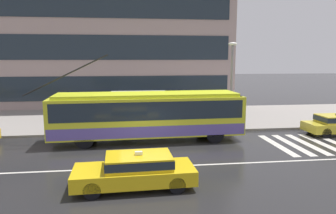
% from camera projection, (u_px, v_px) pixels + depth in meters
% --- Properties ---
extents(ground_plane, '(160.00, 160.00, 0.00)m').
position_uv_depth(ground_plane, '(146.00, 159.00, 15.14)').
color(ground_plane, '#252526').
extents(sidewalk_slab, '(80.00, 10.00, 0.14)m').
position_uv_depth(sidewalk_slab, '(139.00, 118.00, 24.95)').
color(sidewalk_slab, gray).
rests_on(sidewalk_slab, ground_plane).
extents(crosswalk_stripe_edge_near, '(0.44, 4.40, 0.01)m').
position_uv_depth(crosswalk_stripe_edge_near, '(277.00, 145.00, 17.53)').
color(crosswalk_stripe_edge_near, beige).
rests_on(crosswalk_stripe_edge_near, ground_plane).
extents(crosswalk_stripe_inner_a, '(0.44, 4.40, 0.01)m').
position_uv_depth(crosswalk_stripe_inner_a, '(292.00, 144.00, 17.64)').
color(crosswalk_stripe_inner_a, beige).
rests_on(crosswalk_stripe_inner_a, ground_plane).
extents(crosswalk_stripe_center, '(0.44, 4.40, 0.01)m').
position_uv_depth(crosswalk_stripe_center, '(307.00, 144.00, 17.75)').
color(crosswalk_stripe_center, beige).
rests_on(crosswalk_stripe_center, ground_plane).
extents(crosswalk_stripe_inner_b, '(0.44, 4.40, 0.01)m').
position_uv_depth(crosswalk_stripe_inner_b, '(321.00, 143.00, 17.86)').
color(crosswalk_stripe_inner_b, beige).
rests_on(crosswalk_stripe_inner_b, ground_plane).
extents(crosswalk_stripe_edge_far, '(0.44, 4.40, 0.01)m').
position_uv_depth(crosswalk_stripe_edge_far, '(336.00, 143.00, 17.97)').
color(crosswalk_stripe_edge_far, beige).
rests_on(crosswalk_stripe_edge_far, ground_plane).
extents(lane_centre_line, '(72.00, 0.14, 0.01)m').
position_uv_depth(lane_centre_line, '(148.00, 167.00, 13.97)').
color(lane_centre_line, silver).
rests_on(lane_centre_line, ground_plane).
extents(trolleybus, '(12.44, 2.88, 5.08)m').
position_uv_depth(trolleybus, '(148.00, 115.00, 18.28)').
color(trolleybus, yellow).
rests_on(trolleybus, ground_plane).
extents(taxi_oncoming_near, '(4.61, 1.97, 1.39)m').
position_uv_depth(taxi_oncoming_near, '(136.00, 169.00, 11.72)').
color(taxi_oncoming_near, yellow).
rests_on(taxi_oncoming_near, ground_plane).
extents(bus_shelter, '(3.87, 1.67, 2.40)m').
position_uv_depth(bus_shelter, '(139.00, 100.00, 21.92)').
color(bus_shelter, gray).
rests_on(bus_shelter, sidewalk_slab).
extents(pedestrian_at_shelter, '(1.31, 1.31, 2.04)m').
position_uv_depth(pedestrian_at_shelter, '(122.00, 104.00, 21.28)').
color(pedestrian_at_shelter, black).
rests_on(pedestrian_at_shelter, sidewalk_slab).
extents(pedestrian_approaching_curb, '(1.24, 1.24, 1.93)m').
position_uv_depth(pedestrian_approaching_curb, '(126.00, 108.00, 20.12)').
color(pedestrian_approaching_curb, navy).
rests_on(pedestrian_approaching_curb, sidewalk_slab).
extents(pedestrian_walking_past, '(1.41, 1.41, 2.01)m').
position_uv_depth(pedestrian_walking_past, '(162.00, 102.00, 21.99)').
color(pedestrian_walking_past, black).
rests_on(pedestrian_walking_past, sidewalk_slab).
extents(street_lamp, '(0.60, 0.32, 5.77)m').
position_uv_depth(street_lamp, '(232.00, 77.00, 20.79)').
color(street_lamp, gray).
rests_on(street_lamp, sidewalk_slab).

